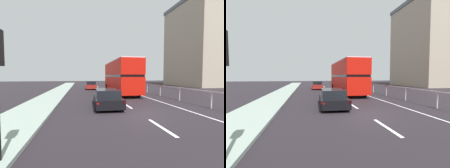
{
  "view_description": "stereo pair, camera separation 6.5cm",
  "coord_description": "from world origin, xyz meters",
  "views": [
    {
      "loc": [
        -3.51,
        -8.7,
        2.29
      ],
      "look_at": [
        -0.18,
        7.32,
        1.41
      ],
      "focal_mm": 24.42,
      "sensor_mm": 36.0,
      "label": 1
    },
    {
      "loc": [
        -3.44,
        -8.71,
        2.29
      ],
      "look_at": [
        -0.18,
        7.32,
        1.41
      ],
      "focal_mm": 24.42,
      "sensor_mm": 36.0,
      "label": 2
    }
  ],
  "objects": [
    {
      "name": "double_decker_bus_red",
      "position": [
        1.66,
        10.84,
        2.24
      ],
      "size": [
        2.76,
        11.0,
        4.18
      ],
      "rotation": [
        0.0,
        0.0,
        -0.02
      ],
      "color": "red",
      "rests_on": "ground"
    },
    {
      "name": "lane_paint_markings",
      "position": [
        2.1,
        8.46,
        0.0
      ],
      "size": [
        3.54,
        46.0,
        0.01
      ],
      "color": "silver",
      "rests_on": "ground"
    },
    {
      "name": "ground_plane",
      "position": [
        0.0,
        0.0,
        -0.05
      ],
      "size": [
        75.65,
        120.0,
        0.1
      ],
      "primitive_type": "cube",
      "color": "black"
    },
    {
      "name": "distant_building_block",
      "position": [
        27.67,
        21.76,
        9.39
      ],
      "size": [
        19.24,
        13.58,
        18.75
      ],
      "color": "tan",
      "rests_on": "ground"
    },
    {
      "name": "near_sidewalk_kerb",
      "position": [
        -6.6,
        0.0,
        0.07
      ],
      "size": [
        2.71,
        80.0,
        0.14
      ],
      "primitive_type": "cube",
      "color": "gray",
      "rests_on": "ground"
    },
    {
      "name": "hatchback_car_near",
      "position": [
        -1.58,
        2.43,
        0.63
      ],
      "size": [
        2.06,
        4.6,
        1.31
      ],
      "rotation": [
        0.0,
        0.0,
        -0.05
      ],
      "color": "black",
      "rests_on": "ground"
    },
    {
      "name": "bridge_side_railing",
      "position": [
        5.47,
        9.0,
        0.97
      ],
      "size": [
        0.1,
        42.0,
        1.22
      ],
      "color": "#B9ADB3",
      "rests_on": "ground"
    },
    {
      "name": "sedan_car_ahead",
      "position": [
        -1.71,
        17.84,
        0.67
      ],
      "size": [
        1.94,
        4.42,
        1.4
      ],
      "rotation": [
        0.0,
        0.0,
        -0.05
      ],
      "color": "maroon",
      "rests_on": "ground"
    }
  ]
}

